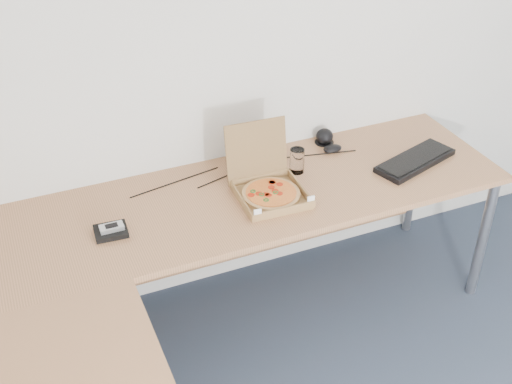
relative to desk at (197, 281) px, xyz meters
name	(u,v)px	position (x,y,z in m)	size (l,w,h in m)	color
desk	(197,281)	(0.00, 0.00, 0.00)	(2.50, 2.20, 0.73)	#B2784D
pizza_box	(269,189)	(0.47, 0.38, 0.06)	(0.29, 0.33, 0.29)	olive
drinking_glass	(297,161)	(0.67, 0.51, 0.09)	(0.07, 0.07, 0.12)	white
keyboard	(415,161)	(1.22, 0.36, 0.04)	(0.43, 0.15, 0.03)	black
mouse	(332,149)	(0.91, 0.61, 0.05)	(0.10, 0.06, 0.03)	black
wallet	(111,231)	(-0.24, 0.38, 0.04)	(0.13, 0.11, 0.02)	black
phone	(112,228)	(-0.23, 0.38, 0.06)	(0.10, 0.05, 0.02)	#B2B5BA
dome_speaker	(325,135)	(0.92, 0.71, 0.07)	(0.10, 0.10, 0.08)	black
cable_bundle	(241,170)	(0.44, 0.63, 0.03)	(0.54, 0.04, 0.01)	black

